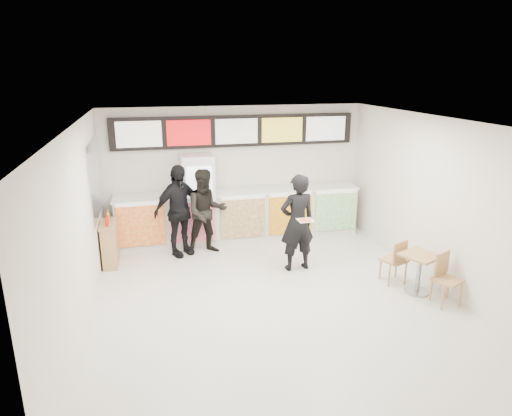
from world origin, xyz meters
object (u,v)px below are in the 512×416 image
object	(u,v)px
customer_left	(206,212)
condiment_ledge	(110,243)
service_counter	(240,215)
drinks_fridge	(198,199)
customer_mid	(179,211)
customer_main	(297,223)
cafe_table	(420,266)

from	to	relation	value
customer_left	condiment_ledge	xyz separation A→B (m)	(-1.97, -0.15, -0.47)
customer_left	service_counter	bearing A→B (deg)	32.82
drinks_fridge	customer_mid	size ratio (longest dim) A/B	1.03
customer_main	cafe_table	size ratio (longest dim) A/B	1.27
customer_left	condiment_ledge	size ratio (longest dim) A/B	1.75
customer_mid	condiment_ledge	bearing A→B (deg)	158.83
service_counter	cafe_table	size ratio (longest dim) A/B	3.71
customer_mid	drinks_fridge	bearing A→B (deg)	24.68
customer_mid	customer_left	bearing A→B (deg)	-32.79
customer_mid	cafe_table	bearing A→B (deg)	-63.76
service_counter	customer_main	xyz separation A→B (m)	(0.74, -1.92, 0.38)
customer_main	customer_mid	distance (m)	2.51
drinks_fridge	condiment_ledge	xyz separation A→B (m)	(-1.89, -0.86, -0.56)
customer_mid	service_counter	bearing A→B (deg)	-4.53
cafe_table	customer_main	bearing A→B (deg)	116.71
customer_mid	cafe_table	xyz separation A→B (m)	(3.92, -2.72, -0.47)
cafe_table	condiment_ledge	distance (m)	5.89
customer_main	customer_mid	world-z (taller)	customer_mid
service_counter	drinks_fridge	distance (m)	1.03
customer_main	condiment_ledge	world-z (taller)	customer_main
customer_mid	customer_main	bearing A→B (deg)	-59.44
customer_left	customer_main	bearing A→B (deg)	-43.73
drinks_fridge	customer_main	bearing A→B (deg)	-49.13
cafe_table	drinks_fridge	bearing A→B (deg)	111.61
drinks_fridge	cafe_table	distance (m)	4.85
customer_main	customer_left	distance (m)	2.01
customer_mid	condiment_ledge	xyz separation A→B (m)	(-1.40, -0.19, -0.52)
customer_main	cafe_table	bearing A→B (deg)	134.89
condiment_ledge	customer_mid	bearing A→B (deg)	7.85
drinks_fridge	customer_left	bearing A→B (deg)	-83.31
drinks_fridge	condiment_ledge	world-z (taller)	drinks_fridge
service_counter	condiment_ledge	world-z (taller)	service_counter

